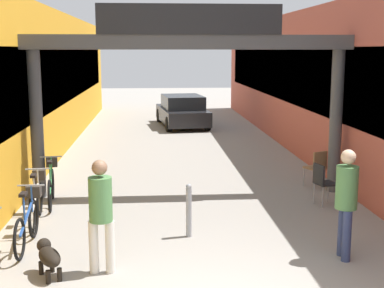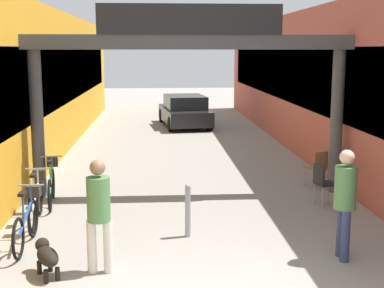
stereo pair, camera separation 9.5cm
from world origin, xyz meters
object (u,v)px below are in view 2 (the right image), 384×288
object	(u,v)px
bicycle_silver_third	(36,199)
bicycle_blue_second	(27,220)
cafe_chair_wood_farther	(318,166)
bicycle_green_farthest	(52,183)
pedestrian_companion	(345,197)
pedestrian_with_dog	(99,209)
cafe_chair_black_nearer	(323,181)
bollard_post_metal	(188,210)
parked_car_black	(185,111)
dog_on_leash	(47,255)

from	to	relation	value
bicycle_silver_third	bicycle_blue_second	bearing A→B (deg)	-84.14
cafe_chair_wood_farther	bicycle_green_farthest	bearing A→B (deg)	-171.62
pedestrian_companion	cafe_chair_wood_farther	size ratio (longest dim) A/B	1.96
pedestrian_with_dog	cafe_chair_wood_farther	bearing A→B (deg)	44.71
pedestrian_companion	cafe_chair_black_nearer	world-z (taller)	pedestrian_companion
bollard_post_metal	cafe_chair_wood_farther	xyz separation A→B (m)	(3.27, 3.15, 0.05)
pedestrian_companion	parked_car_black	bearing A→B (deg)	96.53
bicycle_blue_second	parked_car_black	xyz separation A→B (m)	(3.37, 13.95, 0.21)
pedestrian_with_dog	cafe_chair_black_nearer	xyz separation A→B (m)	(4.31, 3.15, -0.43)
dog_on_leash	bollard_post_metal	world-z (taller)	bollard_post_metal
bicycle_blue_second	bicycle_green_farthest	distance (m)	2.50
cafe_chair_wood_farther	parked_car_black	xyz separation A→B (m)	(-2.60, 10.56, 0.10)
pedestrian_companion	bollard_post_metal	size ratio (longest dim) A/B	1.83
pedestrian_with_dog	bicycle_silver_third	size ratio (longest dim) A/B	1.01
bollard_post_metal	cafe_chair_black_nearer	distance (m)	3.40
bicycle_green_farthest	bollard_post_metal	size ratio (longest dim) A/B	1.76
pedestrian_companion	parked_car_black	size ratio (longest dim) A/B	0.42
pedestrian_with_dog	bollard_post_metal	size ratio (longest dim) A/B	1.78
pedestrian_with_dog	parked_car_black	size ratio (longest dim) A/B	0.41
bicycle_silver_third	dog_on_leash	bearing A→B (deg)	-74.80
dog_on_leash	pedestrian_with_dog	bearing A→B (deg)	5.88
bicycle_blue_second	bicycle_silver_third	world-z (taller)	same
cafe_chair_black_nearer	bollard_post_metal	bearing A→B (deg)	-149.90
pedestrian_companion	bollard_post_metal	xyz separation A→B (m)	(-2.37, 1.17, -0.52)
bicycle_silver_third	bollard_post_metal	size ratio (longest dim) A/B	1.77
pedestrian_companion	bollard_post_metal	bearing A→B (deg)	153.71
dog_on_leash	bicycle_silver_third	distance (m)	2.68
pedestrian_with_dog	dog_on_leash	world-z (taller)	pedestrian_with_dog
cafe_chair_black_nearer	bicycle_blue_second	bearing A→B (deg)	-161.01
dog_on_leash	bicycle_silver_third	world-z (taller)	bicycle_silver_third
bicycle_green_farthest	bollard_post_metal	world-z (taller)	bicycle_green_farthest
dog_on_leash	cafe_chair_black_nearer	bearing A→B (deg)	32.45
dog_on_leash	cafe_chair_wood_farther	xyz separation A→B (m)	(5.40, 4.67, 0.22)
pedestrian_with_dog	cafe_chair_wood_farther	world-z (taller)	pedestrian_with_dog
dog_on_leash	cafe_chair_black_nearer	xyz separation A→B (m)	(5.08, 3.23, 0.22)
bicycle_blue_second	parked_car_black	distance (m)	14.36
cafe_chair_black_nearer	cafe_chair_wood_farther	bearing A→B (deg)	77.21
cafe_chair_wood_farther	parked_car_black	distance (m)	10.88
pedestrian_companion	bicycle_silver_third	distance (m)	5.69
pedestrian_with_dog	bicycle_green_farthest	distance (m)	4.00
bicycle_blue_second	bollard_post_metal	world-z (taller)	bicycle_blue_second
bicycle_blue_second	bicycle_green_farthest	world-z (taller)	same
pedestrian_companion	bicycle_green_farthest	size ratio (longest dim) A/B	1.04
dog_on_leash	bicycle_green_farthest	distance (m)	3.84
pedestrian_companion	cafe_chair_wood_farther	xyz separation A→B (m)	(0.90, 4.32, -0.46)
pedestrian_companion	dog_on_leash	bearing A→B (deg)	-175.50
bollard_post_metal	cafe_chair_black_nearer	size ratio (longest dim) A/B	1.07
bicycle_silver_third	cafe_chair_wood_farther	bearing A→B (deg)	18.93
bicycle_blue_second	cafe_chair_black_nearer	xyz separation A→B (m)	(5.64, 1.94, 0.10)
dog_on_leash	parked_car_black	world-z (taller)	parked_car_black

